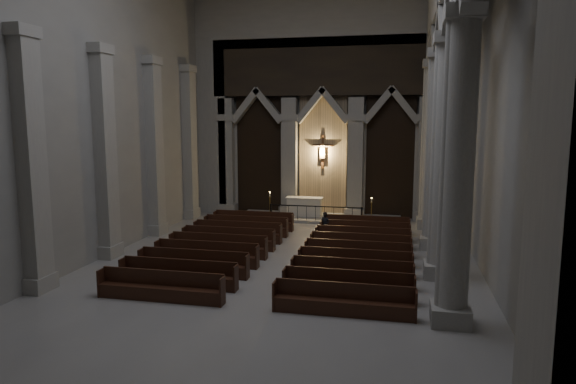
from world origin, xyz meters
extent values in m
plane|color=gray|center=(0.00, 0.00, 0.00)|extent=(24.00, 24.00, 0.00)
cube|color=gray|center=(0.00, 12.00, 6.00)|extent=(14.00, 0.10, 12.00)
cube|color=gray|center=(-7.00, 0.00, 6.00)|extent=(0.10, 24.00, 12.00)
cube|color=gray|center=(7.00, 0.00, 6.00)|extent=(0.10, 24.00, 12.00)
cube|color=#A29F97|center=(-5.40, 11.50, 3.20)|extent=(0.80, 0.50, 6.40)
cube|color=#A29F97|center=(-5.40, 11.50, 0.25)|extent=(1.05, 0.70, 0.50)
cube|color=#A29F97|center=(-5.40, 11.50, 5.35)|extent=(1.00, 0.65, 0.35)
cube|color=#A29F97|center=(-1.80, 11.50, 3.20)|extent=(0.80, 0.50, 6.40)
cube|color=#A29F97|center=(-1.80, 11.50, 0.25)|extent=(1.05, 0.70, 0.50)
cube|color=#A29F97|center=(-1.80, 11.50, 5.35)|extent=(1.00, 0.65, 0.35)
cube|color=#A29F97|center=(1.80, 11.50, 3.20)|extent=(0.80, 0.50, 6.40)
cube|color=#A29F97|center=(1.80, 11.50, 0.25)|extent=(1.05, 0.70, 0.50)
cube|color=#A29F97|center=(1.80, 11.50, 5.35)|extent=(1.00, 0.65, 0.35)
cube|color=#A29F97|center=(5.40, 11.50, 3.20)|extent=(0.80, 0.50, 6.40)
cube|color=#A29F97|center=(5.40, 11.50, 0.25)|extent=(1.05, 0.70, 0.50)
cube|color=#A29F97|center=(5.40, 11.50, 5.35)|extent=(1.00, 0.65, 0.35)
cube|color=black|center=(-3.60, 11.85, 3.50)|extent=(2.60, 0.15, 7.00)
cube|color=tan|center=(0.00, 11.85, 3.50)|extent=(2.60, 0.15, 7.00)
cube|color=black|center=(3.60, 11.85, 3.50)|extent=(2.60, 0.15, 7.00)
cube|color=black|center=(0.00, 11.50, 8.00)|extent=(12.00, 0.50, 3.00)
cube|color=#A29F97|center=(-6.20, 11.50, 4.50)|extent=(1.60, 0.50, 9.00)
cube|color=#A29F97|center=(6.20, 11.50, 4.50)|extent=(1.60, 0.50, 9.00)
cube|color=#A29F97|center=(0.00, 11.50, 10.50)|extent=(14.00, 0.50, 3.00)
plane|color=#EFD46B|center=(0.00, 11.82, 3.50)|extent=(1.50, 0.00, 1.50)
cube|color=#51301C|center=(0.00, 11.73, 3.50)|extent=(0.13, 0.08, 1.80)
cube|color=#51301C|center=(0.00, 11.73, 3.85)|extent=(1.10, 0.08, 0.13)
cube|color=tan|center=(0.00, 11.67, 3.45)|extent=(0.26, 0.10, 0.60)
sphere|color=tan|center=(0.00, 11.67, 3.85)|extent=(0.17, 0.17, 0.17)
cylinder|color=tan|center=(-0.26, 11.67, 3.82)|extent=(0.45, 0.08, 0.08)
cylinder|color=tan|center=(0.26, 11.67, 3.82)|extent=(0.45, 0.08, 0.08)
cube|color=#A29F97|center=(5.50, 9.50, 0.25)|extent=(1.00, 1.00, 0.50)
cylinder|color=#A29F97|center=(5.50, 9.50, 4.00)|extent=(0.70, 0.70, 7.50)
cube|color=#A29F97|center=(5.50, 9.50, 7.85)|extent=(0.95, 0.95, 0.35)
cube|color=#A29F97|center=(5.50, 5.50, 0.25)|extent=(1.00, 1.00, 0.50)
cylinder|color=#A29F97|center=(5.50, 5.50, 4.00)|extent=(0.70, 0.70, 7.50)
cube|color=#A29F97|center=(5.50, 5.50, 7.85)|extent=(0.95, 0.95, 0.35)
cube|color=#A29F97|center=(5.50, 1.50, 0.25)|extent=(1.00, 1.00, 0.50)
cylinder|color=#A29F97|center=(5.50, 1.50, 4.00)|extent=(0.70, 0.70, 7.50)
cube|color=#A29F97|center=(5.50, 1.50, 7.85)|extent=(0.95, 0.95, 0.35)
cube|color=#A29F97|center=(5.50, -2.50, 0.25)|extent=(1.00, 1.00, 0.50)
cylinder|color=#A29F97|center=(5.50, -2.50, 4.00)|extent=(0.70, 0.70, 7.50)
cube|color=#A29F97|center=(5.50, -2.50, 7.85)|extent=(0.95, 0.95, 0.35)
cube|color=#A29F97|center=(5.50, 11.40, 4.60)|extent=(0.55, 1.20, 9.20)
cube|color=#A29F97|center=(-6.75, 9.50, 0.25)|extent=(0.60, 1.00, 0.50)
cube|color=#A29F97|center=(-6.75, 9.50, 4.00)|extent=(0.50, 0.80, 7.50)
cube|color=#A29F97|center=(-6.75, 9.50, 7.85)|extent=(0.60, 1.00, 0.35)
cube|color=#A29F97|center=(-6.75, 5.50, 0.25)|extent=(0.60, 1.00, 0.50)
cube|color=#A29F97|center=(-6.75, 5.50, 4.00)|extent=(0.50, 0.80, 7.50)
cube|color=#A29F97|center=(-6.75, 5.50, 7.85)|extent=(0.60, 1.00, 0.35)
cube|color=#A29F97|center=(-6.75, 1.50, 0.25)|extent=(0.60, 1.00, 0.50)
cube|color=#A29F97|center=(-6.75, 1.50, 4.00)|extent=(0.50, 0.80, 7.50)
cube|color=#A29F97|center=(-6.75, 1.50, 7.85)|extent=(0.60, 1.00, 0.35)
cube|color=#A29F97|center=(-6.75, -2.50, 0.25)|extent=(0.60, 1.00, 0.50)
cube|color=#A29F97|center=(-6.75, -2.50, 4.00)|extent=(0.50, 0.80, 7.50)
cube|color=#A29F97|center=(-6.75, -2.50, 7.85)|extent=(0.60, 1.00, 0.35)
cube|color=#A29F97|center=(0.00, 10.60, 0.07)|extent=(8.50, 2.60, 0.15)
cube|color=silver|center=(-0.80, 10.64, 0.62)|extent=(1.80, 0.70, 0.95)
cube|color=silver|center=(-0.80, 10.64, 1.12)|extent=(1.94, 0.78, 0.04)
cube|color=black|center=(0.00, 9.42, 0.89)|extent=(4.67, 0.05, 0.05)
cube|color=black|center=(-2.34, 9.42, 0.47)|extent=(0.09, 0.09, 0.93)
cube|color=black|center=(2.34, 9.42, 0.47)|extent=(0.09, 0.09, 0.93)
cylinder|color=black|center=(-1.87, 9.42, 0.44)|extent=(0.02, 0.02, 0.86)
cylinder|color=black|center=(-1.40, 9.42, 0.44)|extent=(0.02, 0.02, 0.86)
cylinder|color=black|center=(-0.93, 9.42, 0.44)|extent=(0.02, 0.02, 0.86)
cylinder|color=black|center=(-0.47, 9.42, 0.44)|extent=(0.02, 0.02, 0.86)
cylinder|color=black|center=(0.00, 9.42, 0.44)|extent=(0.02, 0.02, 0.86)
cylinder|color=black|center=(0.47, 9.42, 0.44)|extent=(0.02, 0.02, 0.86)
cylinder|color=black|center=(0.93, 9.42, 0.44)|extent=(0.02, 0.02, 0.86)
cylinder|color=black|center=(1.40, 9.42, 0.44)|extent=(0.02, 0.02, 0.86)
cylinder|color=black|center=(1.87, 9.42, 0.44)|extent=(0.02, 0.02, 0.86)
cylinder|color=olive|center=(-2.42, 9.56, 0.03)|extent=(0.26, 0.26, 0.05)
cylinder|color=olive|center=(-2.42, 9.56, 0.65)|extent=(0.04, 0.04, 1.25)
cylinder|color=olive|center=(-2.42, 9.56, 1.27)|extent=(0.13, 0.13, 0.02)
cylinder|color=#F3E7CC|center=(-2.42, 9.56, 1.39)|extent=(0.05, 0.05, 0.22)
sphere|color=#F4C655|center=(-2.42, 9.56, 1.52)|extent=(0.05, 0.05, 0.05)
cylinder|color=olive|center=(2.80, 9.54, 0.02)|extent=(0.24, 0.24, 0.05)
cylinder|color=olive|center=(2.80, 9.54, 0.60)|extent=(0.04, 0.04, 1.14)
cylinder|color=olive|center=(2.80, 9.54, 1.17)|extent=(0.12, 0.12, 0.02)
cylinder|color=#F3E7CC|center=(2.80, 9.54, 1.27)|extent=(0.05, 0.05, 0.20)
sphere|color=#F4C655|center=(2.80, 9.54, 1.39)|extent=(0.04, 0.04, 0.04)
cube|color=black|center=(-2.70, 7.39, 0.21)|extent=(3.86, 0.37, 0.41)
cube|color=black|center=(-2.70, 7.56, 0.64)|extent=(3.86, 0.06, 0.46)
cube|color=black|center=(-4.63, 7.39, 0.41)|extent=(0.06, 0.41, 0.83)
cube|color=black|center=(-0.77, 7.39, 0.41)|extent=(0.06, 0.41, 0.83)
cube|color=black|center=(2.70, 7.39, 0.21)|extent=(3.86, 0.37, 0.41)
cube|color=black|center=(2.70, 7.56, 0.64)|extent=(3.86, 0.06, 0.46)
cube|color=black|center=(0.77, 7.39, 0.41)|extent=(0.06, 0.41, 0.83)
cube|color=black|center=(4.63, 7.39, 0.41)|extent=(0.06, 0.41, 0.83)
cube|color=black|center=(-2.70, 6.15, 0.21)|extent=(3.86, 0.37, 0.41)
cube|color=black|center=(-2.70, 6.33, 0.64)|extent=(3.86, 0.06, 0.46)
cube|color=black|center=(-4.63, 6.15, 0.41)|extent=(0.06, 0.41, 0.83)
cube|color=black|center=(-0.77, 6.15, 0.41)|extent=(0.06, 0.41, 0.83)
cube|color=black|center=(2.70, 6.15, 0.21)|extent=(3.86, 0.37, 0.41)
cube|color=black|center=(2.70, 6.33, 0.64)|extent=(3.86, 0.06, 0.46)
cube|color=black|center=(0.77, 6.15, 0.41)|extent=(0.06, 0.41, 0.83)
cube|color=black|center=(4.63, 6.15, 0.41)|extent=(0.06, 0.41, 0.83)
cube|color=black|center=(-2.70, 4.92, 0.21)|extent=(3.86, 0.37, 0.41)
cube|color=black|center=(-2.70, 5.09, 0.64)|extent=(3.86, 0.06, 0.46)
cube|color=black|center=(-4.63, 4.92, 0.41)|extent=(0.06, 0.41, 0.83)
cube|color=black|center=(-0.77, 4.92, 0.41)|extent=(0.06, 0.41, 0.83)
cube|color=black|center=(2.70, 4.92, 0.21)|extent=(3.86, 0.37, 0.41)
cube|color=black|center=(2.70, 5.09, 0.64)|extent=(3.86, 0.06, 0.46)
cube|color=black|center=(0.77, 4.92, 0.41)|extent=(0.06, 0.41, 0.83)
cube|color=black|center=(4.63, 4.92, 0.41)|extent=(0.06, 0.41, 0.83)
cube|color=black|center=(-2.70, 3.68, 0.21)|extent=(3.86, 0.37, 0.41)
cube|color=black|center=(-2.70, 3.86, 0.64)|extent=(3.86, 0.06, 0.46)
cube|color=black|center=(-4.63, 3.68, 0.41)|extent=(0.06, 0.41, 0.83)
cube|color=black|center=(-0.77, 3.68, 0.41)|extent=(0.06, 0.41, 0.83)
cube|color=black|center=(2.70, 3.68, 0.21)|extent=(3.86, 0.37, 0.41)
cube|color=black|center=(2.70, 3.86, 0.64)|extent=(3.86, 0.06, 0.46)
cube|color=black|center=(0.77, 3.68, 0.41)|extent=(0.06, 0.41, 0.83)
cube|color=black|center=(4.63, 3.68, 0.41)|extent=(0.06, 0.41, 0.83)
cube|color=black|center=(-2.70, 2.44, 0.21)|extent=(3.86, 0.37, 0.41)
cube|color=black|center=(-2.70, 2.62, 0.64)|extent=(3.86, 0.06, 0.46)
cube|color=black|center=(-4.63, 2.44, 0.41)|extent=(0.06, 0.41, 0.83)
cube|color=black|center=(-0.77, 2.44, 0.41)|extent=(0.06, 0.41, 0.83)
cube|color=black|center=(2.70, 2.44, 0.21)|extent=(3.86, 0.37, 0.41)
cube|color=black|center=(2.70, 2.62, 0.64)|extent=(3.86, 0.06, 0.46)
cube|color=black|center=(0.77, 2.44, 0.41)|extent=(0.06, 0.41, 0.83)
cube|color=black|center=(4.63, 2.44, 0.41)|extent=(0.06, 0.41, 0.83)
cube|color=black|center=(-2.70, 1.21, 0.21)|extent=(3.86, 0.37, 0.41)
cube|color=black|center=(-2.70, 1.38, 0.64)|extent=(3.86, 0.06, 0.46)
cube|color=black|center=(-4.63, 1.21, 0.41)|extent=(0.06, 0.41, 0.83)
cube|color=black|center=(-0.77, 1.21, 0.41)|extent=(0.06, 0.41, 0.83)
cube|color=black|center=(2.70, 1.21, 0.21)|extent=(3.86, 0.37, 0.41)
cube|color=black|center=(2.70, 1.38, 0.64)|extent=(3.86, 0.06, 0.46)
cube|color=black|center=(0.77, 1.21, 0.41)|extent=(0.06, 0.41, 0.83)
cube|color=black|center=(4.63, 1.21, 0.41)|extent=(0.06, 0.41, 0.83)
cube|color=black|center=(-2.70, -0.03, 0.21)|extent=(3.86, 0.37, 0.41)
cube|color=black|center=(-2.70, 0.15, 0.64)|extent=(3.86, 0.06, 0.46)
cube|color=black|center=(-4.63, -0.03, 0.41)|extent=(0.06, 0.41, 0.83)
cube|color=black|center=(-0.77, -0.03, 0.41)|extent=(0.06, 0.41, 0.83)
cube|color=black|center=(2.70, -0.03, 0.21)|extent=(3.86, 0.37, 0.41)
cube|color=black|center=(2.70, 0.15, 0.64)|extent=(3.86, 0.06, 0.46)
cube|color=black|center=(0.77, -0.03, 0.41)|extent=(0.06, 0.41, 0.83)
cube|color=black|center=(4.63, -0.03, 0.41)|extent=(0.06, 0.41, 0.83)
cube|color=black|center=(-2.70, -1.26, 0.21)|extent=(3.86, 0.37, 0.41)
cube|color=black|center=(-2.70, -1.09, 0.64)|extent=(3.86, 0.06, 0.46)
cube|color=black|center=(-4.63, -1.26, 0.41)|extent=(0.06, 0.41, 0.83)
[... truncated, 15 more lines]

